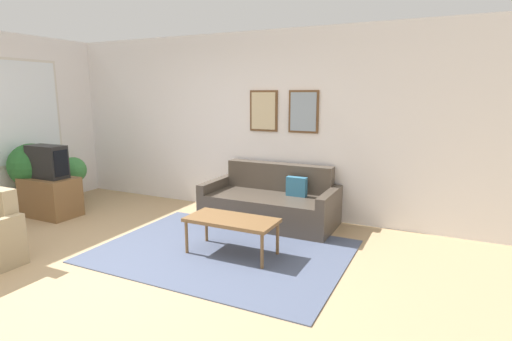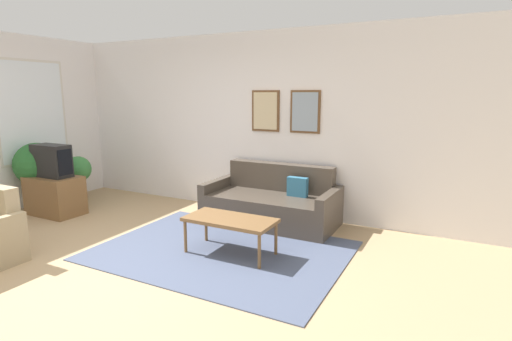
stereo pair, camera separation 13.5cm
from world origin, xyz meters
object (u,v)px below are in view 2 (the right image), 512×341
Objects in this scene: coffee_table at (230,222)px; potted_plant_tall at (37,167)px; couch at (272,203)px; tv at (52,161)px.

coffee_table is 3.59m from potted_plant_tall.
couch is at bearing 17.20° from potted_plant_tall.
coffee_table is 1.72× the size of tv.
couch is 1.26m from coffee_table.
couch is at bearing 92.89° from coffee_table.
tv is at bearing 177.97° from coffee_table.
coffee_table is 3.18m from tv.
coffee_table is (0.06, -1.25, 0.11)m from couch.
potted_plant_tall is at bearing 177.38° from coffee_table.
couch is at bearing 20.30° from tv.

